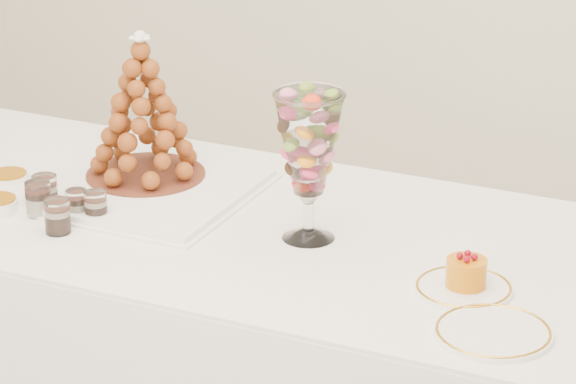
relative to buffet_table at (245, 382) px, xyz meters
The scene contains 13 objects.
buffet_table is the anchor object (origin of this frame).
lace_tray 0.55m from the buffet_table, behind, with size 0.60×0.45×0.02m, color white.
macaron_vase 0.65m from the buffet_table, ahead, with size 0.15×0.15×0.33m.
cake_plate 0.70m from the buffet_table, ahead, with size 0.20×0.20×0.01m, color white.
spare_plate 0.83m from the buffet_table, 19.51° to the right, with size 0.22×0.22×0.01m, color white.
verrine_a 0.64m from the buffet_table, 162.92° to the right, with size 0.06×0.06×0.08m, color white.
verrine_b 0.58m from the buffet_table, 156.70° to the right, with size 0.05×0.05×0.07m, color white.
verrine_c 0.55m from the buffet_table, 154.15° to the right, with size 0.05×0.05×0.07m, color white.
verrine_d 0.65m from the buffet_table, 157.89° to the right, with size 0.06×0.06×0.08m, color white.
verrine_e 0.60m from the buffet_table, 144.68° to the right, with size 0.06×0.06×0.08m, color white.
ramekin_back 0.74m from the buffet_table, behind, with size 0.10×0.10×0.03m, color white.
croquembouche 0.69m from the buffet_table, 162.81° to the left, with size 0.29×0.29×0.36m.
mousse_cake 0.72m from the buffet_table, ahead, with size 0.08×0.08×0.07m.
Camera 1 is at (1.24, -2.19, 2.04)m, focal length 85.00 mm.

